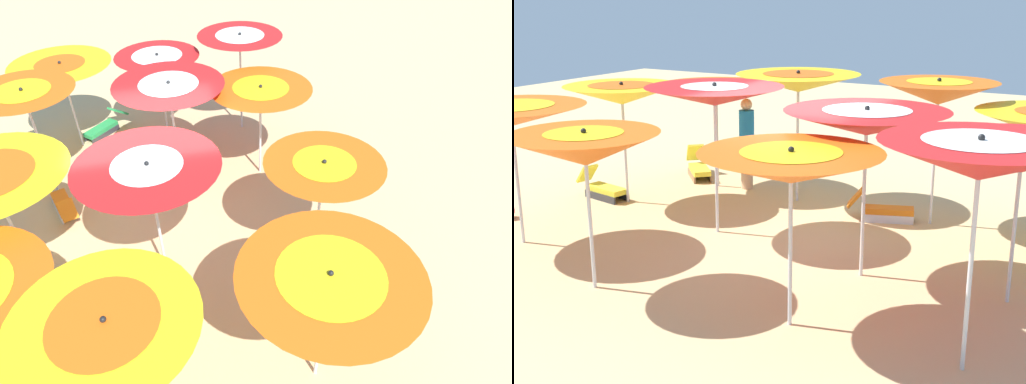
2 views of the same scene
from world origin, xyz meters
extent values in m
cube|color=#D1B57F|center=(0.00, 0.00, -0.02)|extent=(37.23, 37.23, 0.04)
cylinder|color=silver|center=(1.93, -3.80, 1.01)|extent=(0.05, 0.05, 2.03)
cone|color=orange|center=(1.93, -3.80, 2.03)|extent=(2.27, 2.27, 0.31)
cone|color=yellow|center=(1.93, -3.80, 2.10)|extent=(1.31, 1.31, 0.18)
sphere|color=black|center=(1.93, -3.80, 2.21)|extent=(0.07, 0.07, 0.07)
cylinder|color=silver|center=(2.66, -1.58, 0.95)|extent=(0.05, 0.05, 1.90)
cone|color=orange|center=(2.66, -1.58, 1.90)|extent=(1.95, 1.95, 0.42)
cone|color=yellow|center=(2.66, -1.58, 2.01)|extent=(1.01, 1.01, 0.22)
sphere|color=black|center=(2.66, -1.58, 2.14)|extent=(0.07, 0.07, 0.07)
cylinder|color=silver|center=(2.29, 1.22, 0.97)|extent=(0.05, 0.05, 1.94)
cone|color=orange|center=(2.29, 1.22, 1.94)|extent=(2.12, 2.12, 0.36)
cone|color=yellow|center=(2.29, 1.22, 2.02)|extent=(1.17, 1.17, 0.20)
sphere|color=black|center=(2.29, 1.22, 2.15)|extent=(0.07, 0.07, 0.07)
cylinder|color=silver|center=(2.28, 3.29, 1.14)|extent=(0.05, 0.05, 2.27)
cone|color=red|center=(2.28, 3.29, 2.27)|extent=(2.01, 2.01, 0.40)
cone|color=white|center=(2.28, 3.29, 2.36)|extent=(1.15, 1.15, 0.23)
sphere|color=black|center=(2.28, 3.29, 2.50)|extent=(0.07, 0.07, 0.07)
cylinder|color=silver|center=(-0.60, -3.87, 1.01)|extent=(0.05, 0.05, 2.02)
cone|color=yellow|center=(-0.60, -3.87, 2.02)|extent=(2.09, 2.09, 0.35)
cone|color=orange|center=(-0.60, -3.87, 2.10)|extent=(1.20, 1.20, 0.20)
sphere|color=black|center=(-0.60, -3.87, 2.23)|extent=(0.07, 0.07, 0.07)
cylinder|color=silver|center=(-0.04, -1.43, 1.13)|extent=(0.05, 0.05, 2.25)
cone|color=red|center=(-0.04, -1.43, 2.25)|extent=(2.20, 2.20, 0.30)
cone|color=white|center=(-0.04, -1.43, 2.34)|extent=(1.06, 1.06, 0.15)
sphere|color=black|center=(-0.04, -1.43, 2.43)|extent=(0.07, 0.07, 0.07)
cylinder|color=silver|center=(0.46, 1.35, 1.08)|extent=(0.05, 0.05, 2.17)
cone|color=red|center=(0.46, 1.35, 2.17)|extent=(2.22, 2.22, 0.34)
cone|color=white|center=(0.46, 1.35, 2.25)|extent=(1.18, 1.18, 0.18)
sphere|color=black|center=(0.46, 1.35, 2.36)|extent=(0.07, 0.07, 0.07)
cylinder|color=silver|center=(0.32, 3.32, 0.96)|extent=(0.05, 0.05, 1.93)
cone|color=red|center=(0.32, 3.32, 1.93)|extent=(1.97, 1.97, 0.43)
cone|color=white|center=(0.32, 3.32, 2.02)|extent=(1.17, 1.17, 0.25)
sphere|color=black|center=(0.32, 3.32, 2.17)|extent=(0.07, 0.07, 0.07)
cylinder|color=silver|center=(-2.26, -1.13, 1.11)|extent=(0.05, 0.05, 2.23)
cylinder|color=silver|center=(-2.23, 1.48, 1.12)|extent=(0.05, 0.05, 2.23)
cone|color=orange|center=(-2.23, 1.48, 2.23)|extent=(1.94, 1.94, 0.38)
cone|color=yellow|center=(-2.23, 1.48, 2.33)|extent=(1.05, 1.05, 0.20)
sphere|color=black|center=(-2.23, 1.48, 2.45)|extent=(0.07, 0.07, 0.07)
cylinder|color=silver|center=(-1.82, 3.32, 0.98)|extent=(0.05, 0.05, 1.95)
cone|color=yellow|center=(-1.82, 3.32, 1.95)|extent=(2.25, 2.25, 0.39)
cone|color=orange|center=(-1.82, 3.32, 2.06)|extent=(1.10, 1.10, 0.19)
sphere|color=black|center=(-1.82, 3.32, 2.18)|extent=(0.07, 0.07, 0.07)
cube|color=#333338|center=(-1.26, 3.59, 0.07)|extent=(0.66, 0.70, 0.14)
cube|color=#333338|center=(-1.47, 3.79, 0.07)|extent=(0.66, 0.70, 0.14)
cube|color=green|center=(-1.36, 3.69, 0.19)|extent=(0.85, 0.88, 0.10)
cube|color=green|center=(-0.90, 4.17, 0.39)|extent=(0.52, 0.53, 0.34)
cube|color=silver|center=(-2.15, 0.75, 0.07)|extent=(0.34, 0.81, 0.14)
cube|color=silver|center=(-1.87, 0.86, 0.07)|extent=(0.34, 0.81, 0.14)
cube|color=orange|center=(-2.01, 0.80, 0.19)|extent=(0.58, 0.91, 0.10)
cube|color=orange|center=(-1.81, 0.28, 0.41)|extent=(0.39, 0.39, 0.36)
camera|label=1|loc=(0.34, -6.88, 6.16)|focal=31.09mm
camera|label=2|loc=(9.02, 4.88, 3.87)|focal=49.38mm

